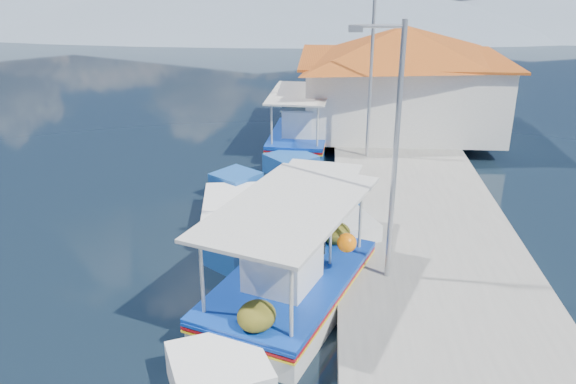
{
  "coord_description": "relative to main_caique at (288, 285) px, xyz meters",
  "views": [
    {
      "loc": [
        3.06,
        -10.67,
        7.81
      ],
      "look_at": [
        1.98,
        5.2,
        1.3
      ],
      "focal_mm": 37.04,
      "sensor_mm": 36.0,
      "label": 1
    }
  ],
  "objects": [
    {
      "name": "quay",
      "position": [
        3.65,
        4.72,
        -0.31
      ],
      "size": [
        5.0,
        44.0,
        0.5
      ],
      "primitive_type": "cube",
      "color": "gray",
      "rests_on": "ground"
    },
    {
      "name": "caique_blue_hull",
      "position": [
        -1.87,
        4.27,
        -0.25
      ],
      "size": [
        2.46,
        6.36,
        1.14
      ],
      "rotation": [
        0.0,
        0.0,
        -0.14
      ],
      "color": "#1B52A4",
      "rests_on": "ground"
    },
    {
      "name": "bollards",
      "position": [
        1.55,
        3.97,
        0.09
      ],
      "size": [
        0.2,
        17.2,
        0.3
      ],
      "color": "#A5A8AD",
      "rests_on": "quay"
    },
    {
      "name": "ground",
      "position": [
        -2.25,
        -1.28,
        -0.56
      ],
      "size": [
        160.0,
        160.0,
        0.0
      ],
      "primitive_type": "plane",
      "color": "black",
      "rests_on": "ground"
    },
    {
      "name": "caique_green_canopy",
      "position": [
        0.48,
        2.28,
        -0.19
      ],
      "size": [
        2.81,
        6.54,
        2.49
      ],
      "rotation": [
        0.0,
        0.0,
        0.19
      ],
      "color": "#1B52A4",
      "rests_on": "ground"
    },
    {
      "name": "mountain_ridge",
      "position": [
        4.29,
        54.72,
        1.48
      ],
      "size": [
        171.4,
        96.0,
        5.5
      ],
      "color": "slate",
      "rests_on": "ground"
    },
    {
      "name": "caique_far",
      "position": [
        -0.32,
        11.79,
        -0.06
      ],
      "size": [
        2.61,
        7.77,
        2.73
      ],
      "rotation": [
        0.0,
        0.0,
        0.07
      ],
      "color": "#1B52A4",
      "rests_on": "ground"
    },
    {
      "name": "lamp_post_near",
      "position": [
        2.25,
        0.72,
        3.29
      ],
      "size": [
        1.21,
        0.14,
        6.0
      ],
      "color": "#A5A8AD",
      "rests_on": "quay"
    },
    {
      "name": "main_caique",
      "position": [
        0.0,
        0.0,
        0.0
      ],
      "size": [
        4.62,
        8.3,
        2.92
      ],
      "rotation": [
        0.0,
        0.0,
        0.37
      ],
      "color": "white",
      "rests_on": "ground"
    },
    {
      "name": "lamp_post_far",
      "position": [
        2.25,
        9.72,
        3.29
      ],
      "size": [
        1.21,
        0.14,
        6.0
      ],
      "color": "#A5A8AD",
      "rests_on": "quay"
    },
    {
      "name": "harbor_building",
      "position": [
        3.94,
        13.72,
        2.21
      ],
      "size": [
        10.49,
        10.49,
        4.4
      ],
      "color": "white",
      "rests_on": "quay"
    }
  ]
}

